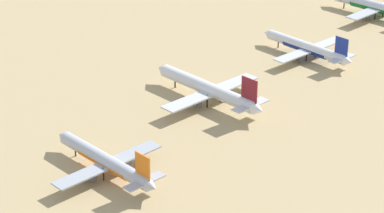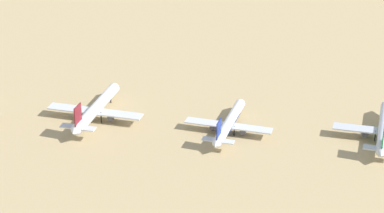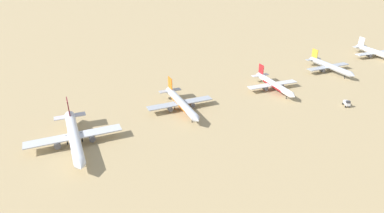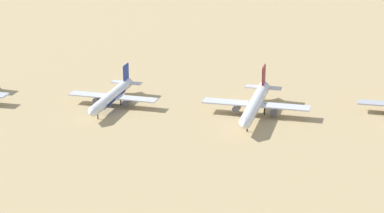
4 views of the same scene
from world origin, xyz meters
name	(u,v)px [view 2 (image 2 of 4)]	position (x,y,z in m)	size (l,w,h in m)	color
parked_jet_0	(384,129)	(8.26, -184.17, 4.94)	(51.53, 41.93, 14.85)	silver
parked_jet_1	(229,123)	(3.17, -119.91, 4.46)	(46.47, 37.90, 13.40)	silver
parked_jet_2	(96,109)	(5.49, -60.78, 5.15)	(53.11, 43.24, 15.31)	silver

